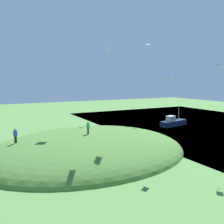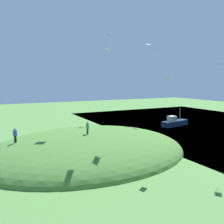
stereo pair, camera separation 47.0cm
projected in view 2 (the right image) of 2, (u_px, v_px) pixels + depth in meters
ground_plane at (133, 147)px, 35.41m from camera, size 160.00×160.00×0.00m
grass_hill at (88, 153)px, 32.61m from camera, size 27.91×21.56×6.36m
boat_on_lake at (174, 123)px, 52.11m from camera, size 7.20×3.18×3.80m
person_walking_path at (87, 126)px, 29.99m from camera, size 0.54×0.54×1.59m
person_near_shore at (15, 134)px, 28.56m from camera, size 0.60×0.60×1.75m
kite_1 at (154, 50)px, 39.72m from camera, size 0.83×0.89×1.24m
kite_2 at (219, 65)px, 37.01m from camera, size 1.15×1.09×2.02m
kite_3 at (149, 45)px, 41.81m from camera, size 1.05×0.78×1.28m
kite_4 at (110, 36)px, 39.00m from camera, size 0.76×0.89×2.08m
kite_7 at (108, 50)px, 25.81m from camera, size 0.80×0.91×1.39m
kite_10 at (167, 79)px, 24.98m from camera, size 1.02×0.92×1.48m
mooring_post at (141, 137)px, 39.73m from camera, size 0.14×0.14×1.02m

